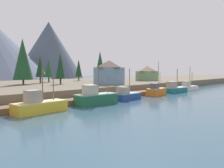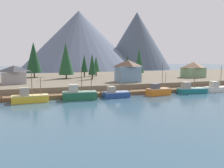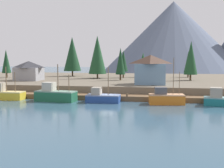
# 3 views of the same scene
# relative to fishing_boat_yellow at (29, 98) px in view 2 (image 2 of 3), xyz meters

# --- Properties ---
(ground_plane) EXTENTS (400.00, 400.00, 1.00)m
(ground_plane) POSITION_rel_fishing_boat_yellow_xyz_m (21.85, 21.72, -1.62)
(ground_plane) COLOR #335166
(dock) EXTENTS (80.00, 4.00, 1.60)m
(dock) POSITION_rel_fishing_boat_yellow_xyz_m (21.85, 3.71, -0.62)
(dock) COLOR brown
(dock) RESTS_ON ground_plane
(shoreline_bank) EXTENTS (400.00, 56.00, 2.50)m
(shoreline_bank) POSITION_rel_fishing_boat_yellow_xyz_m (21.85, 33.72, 0.13)
(shoreline_bank) COLOR #665B4C
(shoreline_bank) RESTS_ON ground_plane
(mountain_west_peak) EXTENTS (92.10, 92.10, 45.67)m
(mountain_west_peak) POSITION_rel_fishing_boat_yellow_xyz_m (39.72, 136.98, 21.72)
(mountain_west_peak) COLOR slate
(mountain_west_peak) RESTS_ON ground_plane
(mountain_central_peak) EXTENTS (56.63, 56.63, 46.62)m
(mountain_central_peak) POSITION_rel_fishing_boat_yellow_xyz_m (87.86, 132.87, 22.19)
(mountain_central_peak) COLOR #475160
(mountain_central_peak) RESTS_ON ground_plane
(fishing_boat_yellow) EXTENTS (8.27, 3.15, 6.91)m
(fishing_boat_yellow) POSITION_rel_fishing_boat_yellow_xyz_m (0.00, 0.00, 0.00)
(fishing_boat_yellow) COLOR gold
(fishing_boat_yellow) RESTS_ON ground_plane
(fishing_boat_green) EXTENTS (8.46, 3.90, 7.45)m
(fishing_boat_green) POSITION_rel_fishing_boat_yellow_xyz_m (11.48, -0.36, 0.19)
(fishing_boat_green) COLOR #1E5B3D
(fishing_boat_green) RESTS_ON ground_plane
(fishing_boat_blue) EXTENTS (6.54, 3.23, 6.92)m
(fishing_boat_blue) POSITION_rel_fishing_boat_yellow_xyz_m (21.16, -0.05, -0.11)
(fishing_boat_blue) COLOR navy
(fishing_boat_blue) RESTS_ON ground_plane
(fishing_boat_orange) EXTENTS (6.80, 3.62, 8.76)m
(fishing_boat_orange) POSITION_rel_fishing_boat_yellow_xyz_m (33.50, -0.26, 0.03)
(fishing_boat_orange) COLOR #CC6B1E
(fishing_boat_orange) RESTS_ON ground_plane
(fishing_boat_teal) EXTENTS (8.46, 3.91, 7.01)m
(fishing_boat_teal) POSITION_rel_fishing_boat_yellow_xyz_m (44.11, -0.33, -0.03)
(fishing_boat_teal) COLOR #196B70
(fishing_boat_teal) RESTS_ON ground_plane
(fishing_boat_white) EXTENTS (8.01, 3.60, 7.87)m
(fishing_boat_white) POSITION_rel_fishing_boat_yellow_xyz_m (53.63, -0.21, -0.10)
(fishing_boat_white) COLOR silver
(fishing_boat_white) RESTS_ON ground_plane
(house_blue) EXTENTS (7.38, 6.03, 6.93)m
(house_blue) POSITION_rel_fishing_boat_yellow_xyz_m (30.04, 13.09, 4.91)
(house_blue) COLOR #6689A8
(house_blue) RESTS_ON shoreline_bank
(house_grey) EXTENTS (7.07, 6.14, 5.37)m
(house_grey) POSITION_rel_fishing_boat_yellow_xyz_m (-3.94, 19.44, 4.13)
(house_grey) COLOR gray
(house_grey) RESTS_ON shoreline_bank
(house_green) EXTENTS (7.85, 6.27, 5.88)m
(house_green) POSITION_rel_fishing_boat_yellow_xyz_m (59.77, 19.58, 4.39)
(house_green) COLOR #6B8E66
(house_green) RESTS_ON shoreline_bank
(conifer_near_left) EXTENTS (2.90, 2.90, 8.67)m
(conifer_near_left) POSITION_rel_fishing_boat_yellow_xyz_m (20.70, 34.29, 6.66)
(conifer_near_left) COLOR #4C3823
(conifer_near_left) RESTS_ON shoreline_bank
(conifer_near_right) EXTENTS (5.95, 5.95, 13.44)m
(conifer_near_right) POSITION_rel_fishing_boat_yellow_xyz_m (2.28, 39.40, 9.00)
(conifer_near_right) COLOR #4C3823
(conifer_near_right) RESTS_ON shoreline_bank
(conifer_mid_left) EXTENTS (2.74, 2.74, 9.11)m
(conifer_mid_left) POSITION_rel_fishing_boat_yellow_xyz_m (21.25, 24.27, 6.73)
(conifer_mid_left) COLOR #4C3823
(conifer_mid_left) RESTS_ON shoreline_bank
(conifer_mid_right) EXTENTS (3.17, 3.17, 8.02)m
(conifer_mid_right) POSITION_rel_fishing_boat_yellow_xyz_m (26.58, 38.64, 6.21)
(conifer_mid_right) COLOR #4C3823
(conifer_mid_right) RESTS_ON shoreline_bank
(conifer_back_left) EXTENTS (5.47, 5.47, 13.03)m
(conifer_back_left) POSITION_rel_fishing_boat_yellow_xyz_m (13.15, 30.66, 8.59)
(conifer_back_left) COLOR #4C3823
(conifer_back_left) RESTS_ON shoreline_bank
(conifer_back_right) EXTENTS (3.74, 3.74, 10.98)m
(conifer_back_right) POSITION_rel_fishing_boat_yellow_xyz_m (40.59, 27.21, 7.68)
(conifer_back_right) COLOR #4C3823
(conifer_back_right) RESTS_ON shoreline_bank
(conifer_far_left) EXTENTS (2.78, 2.78, 8.49)m
(conifer_far_left) POSITION_rel_fishing_boat_yellow_xyz_m (41.07, 39.74, 6.40)
(conifer_far_left) COLOR #4C3823
(conifer_far_left) RESTS_ON shoreline_bank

